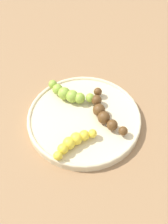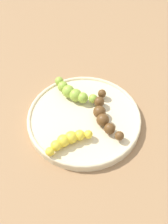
{
  "view_description": "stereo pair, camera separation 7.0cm",
  "coord_description": "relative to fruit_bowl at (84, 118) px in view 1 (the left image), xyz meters",
  "views": [
    {
      "loc": [
        -0.43,
        0.1,
        0.58
      ],
      "look_at": [
        0.0,
        0.0,
        0.04
      ],
      "focal_mm": 45.16,
      "sensor_mm": 36.0,
      "label": 1
    },
    {
      "loc": [
        -0.44,
        0.03,
        0.58
      ],
      "look_at": [
        0.0,
        0.0,
        0.04
      ],
      "focal_mm": 45.16,
      "sensor_mm": 36.0,
      "label": 2
    }
  ],
  "objects": [
    {
      "name": "ground_plane",
      "position": [
        0.0,
        0.0,
        -0.01
      ],
      "size": [
        2.4,
        2.4,
        0.0
      ],
      "primitive_type": "plane",
      "color": "#936D47"
    },
    {
      "name": "fruit_bowl",
      "position": [
        0.0,
        0.0,
        0.0
      ],
      "size": [
        0.29,
        0.29,
        0.02
      ],
      "color": "beige",
      "rests_on": "ground_plane"
    },
    {
      "name": "banana_green",
      "position": [
        0.07,
        0.02,
        0.02
      ],
      "size": [
        0.09,
        0.11,
        0.03
      ],
      "rotation": [
        0.0,
        0.0,
        2.46
      ],
      "color": "#8CAD38",
      "rests_on": "fruit_bowl"
    },
    {
      "name": "banana_overripe",
      "position": [
        -0.01,
        -0.05,
        0.02
      ],
      "size": [
        0.16,
        0.07,
        0.03
      ],
      "rotation": [
        0.0,
        0.0,
        1.76
      ],
      "color": "#593819",
      "rests_on": "fruit_bowl"
    },
    {
      "name": "banana_yellow",
      "position": [
        -0.08,
        0.04,
        0.02
      ],
      "size": [
        0.06,
        0.11,
        0.03
      ],
      "rotation": [
        0.0,
        0.0,
        0.42
      ],
      "color": "yellow",
      "rests_on": "fruit_bowl"
    }
  ]
}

